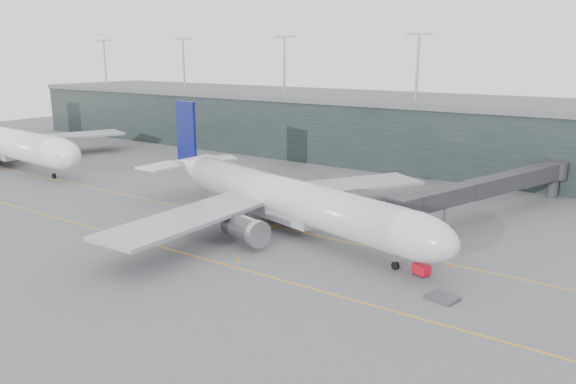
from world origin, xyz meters
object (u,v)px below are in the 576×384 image
Objects in this scene: main_aircraft at (284,198)px; gse_cart at (421,269)px; jet_bridge at (490,182)px; second_aircraft at (0,142)px.

main_aircraft reaches higher than gse_cart.
gse_cart is (1.52, -32.13, -4.18)m from jet_bridge.
jet_bridge is 0.65× the size of second_aircraft.
second_aircraft is at bearing -166.90° from main_aircraft.
gse_cart is (105.87, -7.94, -4.64)m from second_aircraft.
jet_bridge is 107.12m from second_aircraft.
main_aircraft is 1.34× the size of jet_bridge.
second_aircraft reaches higher than gse_cart.
main_aircraft is at bearing -172.60° from gse_cart.
gse_cart is at bearing -70.27° from jet_bridge.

